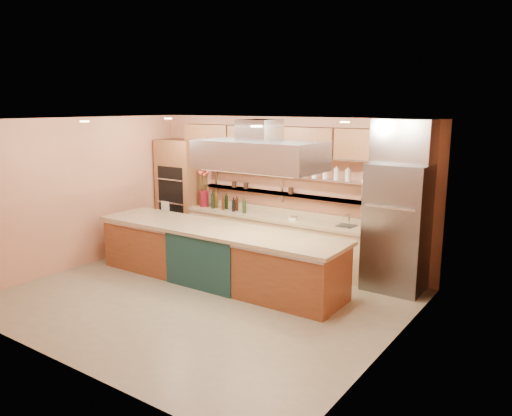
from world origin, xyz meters
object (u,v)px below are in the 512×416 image
Objects in this scene: island at (216,255)px; green_canister at (255,168)px; copper_kettle at (234,167)px; kitchen_scale at (294,217)px; flower_vase at (204,198)px; refrigerator at (397,228)px.

green_canister is (-0.31, 1.62, 1.32)m from island.
copper_kettle is 0.95× the size of green_canister.
copper_kettle reaches higher than island.
green_canister reaches higher than kitchen_scale.
flower_vase is at bearing 174.20° from kitchen_scale.
refrigerator is 3.57m from copper_kettle.
copper_kettle is 0.51m from green_canister.
copper_kettle is at bearing 180.00° from green_canister.
green_canister reaches higher than island.
flower_vase reaches higher than island.
kitchen_scale is at bearing 179.71° from refrigerator.
flower_vase is (-4.13, 0.01, 0.05)m from refrigerator.
green_canister reaches higher than flower_vase.
kitchen_scale is (0.71, 1.40, 0.49)m from island.
green_canister is at bearing 10.84° from flower_vase.
flower_vase is 1.93× the size of green_canister.
island is 25.96× the size of green_canister.
green_canister is (-2.98, 0.23, 0.75)m from refrigerator.
kitchen_scale is 0.88× the size of copper_kettle.
copper_kettle is at bearing 166.05° from kitchen_scale.
green_canister is (-1.03, 0.22, 0.83)m from kitchen_scale.
copper_kettle is at bearing 176.23° from refrigerator.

